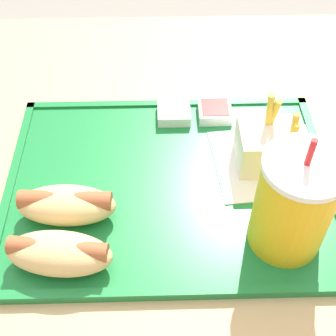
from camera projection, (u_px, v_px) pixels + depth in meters
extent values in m
cube|color=tan|center=(161.00, 305.00, 0.94)|extent=(1.17, 0.91, 0.76)
cube|color=#197233|center=(168.00, 185.00, 0.66)|extent=(0.46, 0.35, 0.01)
cube|color=#197233|center=(165.00, 103.00, 0.76)|extent=(0.46, 0.01, 0.00)
cube|color=#197233|center=(172.00, 291.00, 0.54)|extent=(0.46, 0.01, 0.00)
cube|color=#197233|center=(326.00, 178.00, 0.66)|extent=(0.01, 0.35, 0.00)
cube|color=#197233|center=(9.00, 185.00, 0.65)|extent=(0.01, 0.35, 0.00)
cube|color=white|center=(270.00, 162.00, 0.68)|extent=(0.18, 0.15, 0.00)
cylinder|color=gold|center=(291.00, 206.00, 0.55)|extent=(0.09, 0.09, 0.13)
cylinder|color=white|center=(304.00, 166.00, 0.49)|extent=(0.09, 0.09, 0.01)
cylinder|color=red|center=(308.00, 152.00, 0.48)|extent=(0.01, 0.01, 0.03)
ellipsoid|color=#DBB270|center=(57.00, 253.00, 0.55)|extent=(0.13, 0.07, 0.05)
cylinder|color=#9E512D|center=(56.00, 249.00, 0.54)|extent=(0.12, 0.04, 0.02)
ellipsoid|color=#DBB270|center=(64.00, 205.00, 0.60)|extent=(0.13, 0.06, 0.05)
cylinder|color=#9E512D|center=(63.00, 200.00, 0.59)|extent=(0.12, 0.03, 0.02)
cube|color=silver|center=(268.00, 147.00, 0.66)|extent=(0.09, 0.07, 0.06)
cylinder|color=gold|center=(289.00, 139.00, 0.63)|extent=(0.01, 0.02, 0.06)
cylinder|color=gold|center=(270.00, 118.00, 0.64)|extent=(0.02, 0.02, 0.07)
cylinder|color=gold|center=(267.00, 120.00, 0.64)|extent=(0.02, 0.01, 0.09)
cylinder|color=gold|center=(291.00, 134.00, 0.63)|extent=(0.01, 0.02, 0.07)
cube|color=silver|center=(172.00, 112.00, 0.74)|extent=(0.05, 0.05, 0.02)
cube|color=white|center=(172.00, 109.00, 0.73)|extent=(0.04, 0.04, 0.00)
cube|color=silver|center=(213.00, 111.00, 0.74)|extent=(0.05, 0.05, 0.02)
cube|color=#B21914|center=(213.00, 108.00, 0.74)|extent=(0.04, 0.04, 0.00)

